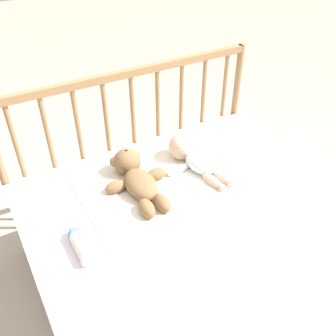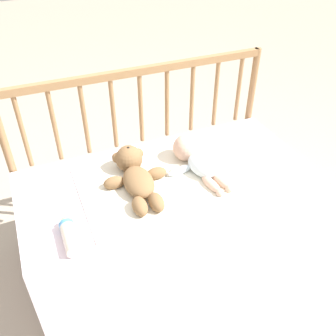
% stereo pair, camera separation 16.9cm
% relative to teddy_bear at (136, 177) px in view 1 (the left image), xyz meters
% --- Properties ---
extents(ground_plane, '(12.00, 12.00, 0.00)m').
position_rel_teddy_bear_xyz_m(ground_plane, '(0.15, -0.02, -0.54)').
color(ground_plane, tan).
extents(crib_mattress, '(1.35, 0.64, 0.49)m').
position_rel_teddy_bear_xyz_m(crib_mattress, '(0.15, -0.02, -0.29)').
color(crib_mattress, silver).
rests_on(crib_mattress, ground_plane).
extents(crib_rail, '(1.35, 0.04, 0.89)m').
position_rel_teddy_bear_xyz_m(crib_rail, '(0.15, 0.33, 0.09)').
color(crib_rail, '#997047').
rests_on(crib_rail, ground_plane).
extents(blanket, '(0.81, 0.50, 0.01)m').
position_rel_teddy_bear_xyz_m(blanket, '(0.15, -0.05, -0.05)').
color(blanket, silver).
rests_on(blanket, crib_mattress).
extents(teddy_bear, '(0.30, 0.41, 0.13)m').
position_rel_teddy_bear_xyz_m(teddy_bear, '(0.00, 0.00, 0.00)').
color(teddy_bear, olive).
rests_on(teddy_bear, crib_mattress).
extents(baby, '(0.32, 0.39, 0.13)m').
position_rel_teddy_bear_xyz_m(baby, '(0.30, 0.01, 0.00)').
color(baby, white).
rests_on(baby, crib_mattress).
extents(baby_bottle, '(0.06, 0.19, 0.06)m').
position_rel_teddy_bear_xyz_m(baby_bottle, '(-0.34, -0.23, -0.02)').
color(baby_bottle, '#F4E5CC').
rests_on(baby_bottle, crib_mattress).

